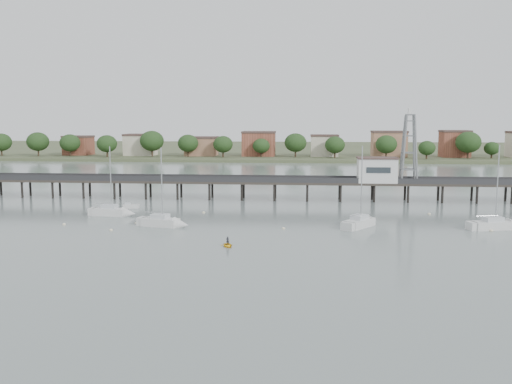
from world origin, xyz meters
TOP-DOWN VIEW (x-y plane):
  - ground_plane at (0.00, 0.00)m, footprint 500.00×500.00m
  - pier at (0.00, 60.00)m, footprint 150.00×5.00m
  - pier_building at (25.00, 60.00)m, footprint 8.40×5.40m
  - lattice_tower at (31.50, 60.00)m, footprint 3.20×3.20m
  - sailboat_d at (40.95, 30.61)m, footprint 8.91×4.55m
  - sailboat_b at (-23.98, 37.44)m, footprint 8.14×3.14m
  - sailboat_c at (19.49, 31.29)m, footprint 6.88×8.25m
  - sailboat_f at (-12.27, 27.98)m, footprint 8.51×4.43m
  - white_tender at (-23.97, 46.12)m, footprint 3.21×1.66m
  - yellow_dinghy at (-0.60, 14.68)m, footprint 1.80×1.01m
  - dinghy_occupant at (-0.60, 14.68)m, footprint 0.80×1.21m
  - mooring_buoys at (0.18, 32.10)m, footprint 69.18×20.33m
  - far_shore at (0.36, 239.58)m, footprint 500.00×170.00m

SIDE VIEW (x-z plane):
  - ground_plane at x=0.00m, z-range 0.00..0.00m
  - yellow_dinghy at x=-0.60m, z-range -1.21..1.21m
  - dinghy_occupant at x=-0.60m, z-range -0.14..0.14m
  - mooring_buoys at x=0.18m, z-range -0.12..0.28m
  - white_tender at x=-23.97m, z-range -0.23..0.97m
  - sailboat_d at x=40.95m, z-range -6.42..7.69m
  - sailboat_c at x=19.49m, z-range -6.29..7.57m
  - sailboat_f at x=-12.27m, z-range -6.12..7.40m
  - sailboat_b at x=-23.98m, z-range -5.93..7.22m
  - far_shore at x=0.36m, z-range -4.25..6.15m
  - pier at x=0.00m, z-range 1.04..6.54m
  - pier_building at x=25.00m, z-range 4.02..9.32m
  - lattice_tower at x=31.50m, z-range 3.35..18.85m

